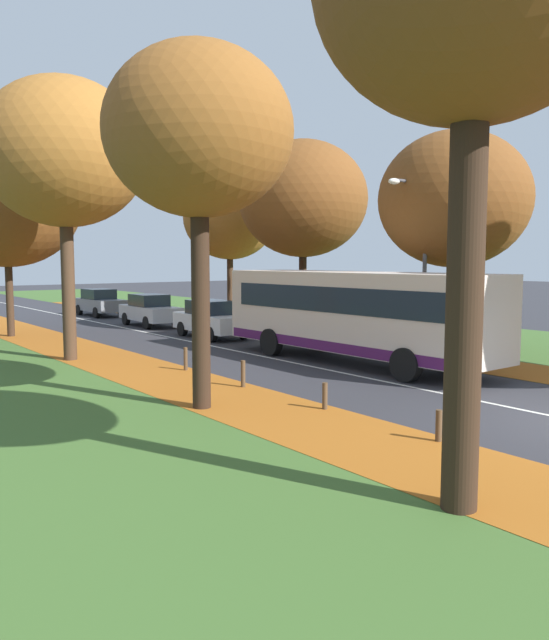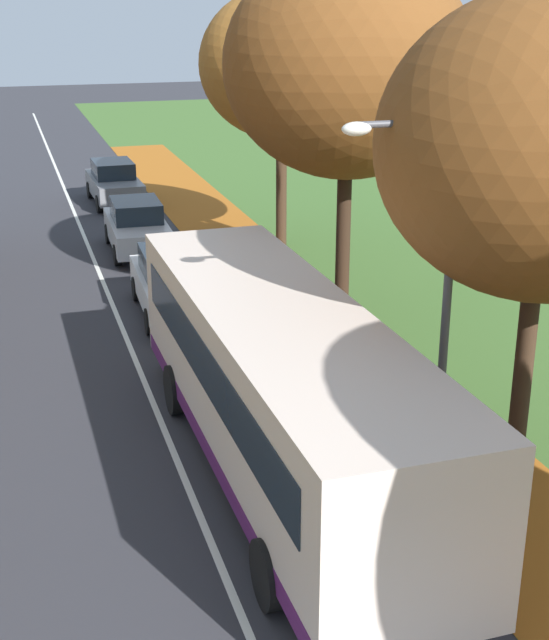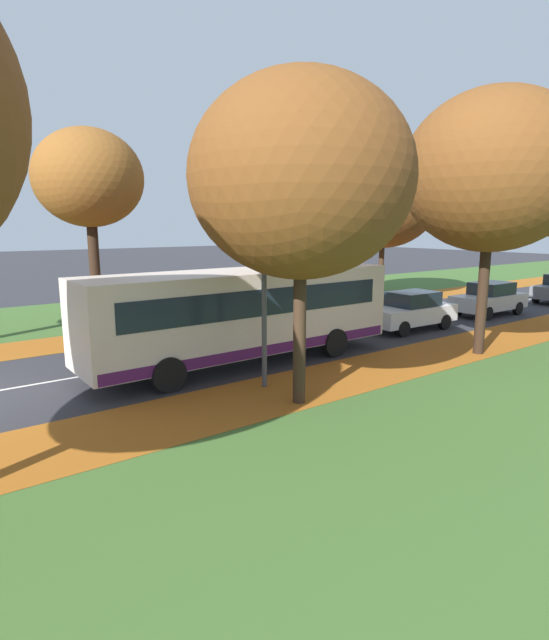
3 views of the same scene
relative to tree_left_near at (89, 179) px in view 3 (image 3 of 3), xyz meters
The scene contains 16 objects.
grass_verge_left 15.48m from the tree_left_near, 104.53° to the left, with size 12.00×90.00×0.01m, color #3D6028.
leaf_litter_left 9.94m from the tree_left_near, 82.40° to the left, with size 2.80×60.00×0.00m, color #9E5619.
leaf_litter_right 14.23m from the tree_left_near, 37.17° to the left, with size 2.80×60.00×0.00m, color #9E5619.
road_centre_line 16.08m from the tree_left_near, 67.73° to the left, with size 0.12×80.00×0.01m, color silver.
tree_left_near is the anchor object (origin of this frame).
tree_left_mid 8.66m from the tree_left_near, 89.85° to the left, with size 5.39×5.39×9.30m.
tree_left_far 16.69m from the tree_left_near, 89.22° to the left, with size 6.39×6.39×8.80m.
tree_right_near 11.25m from the tree_left_near, ahead, with size 5.25×5.25×7.83m.
tree_right_mid 14.64m from the tree_left_near, 40.85° to the left, with size 5.79×5.79×8.70m.
bollard_third 6.47m from the tree_left_near, 40.86° to the right, with size 0.12×0.12×0.62m, color #4C3823.
bollard_fourth 6.27m from the tree_left_near, 32.60° to the left, with size 0.12×0.12×0.73m, color #4C3823.
bollard_fifth 7.60m from the tree_left_near, 64.77° to the left, with size 0.12×0.12×0.72m, color #4C3823.
streetlamp_right 9.73m from the tree_left_near, ahead, with size 1.89×0.28×6.00m.
bus 8.81m from the tree_left_near, 18.43° to the left, with size 2.74×10.42×2.98m.
car_white_lead 14.06m from the tree_left_near, 57.16° to the left, with size 1.89×4.25×1.62m.
car_silver_following 19.11m from the tree_left_near, 67.29° to the left, with size 1.88×4.25×1.62m.
Camera 3 is at (14.74, 0.16, 4.39)m, focal length 28.00 mm.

